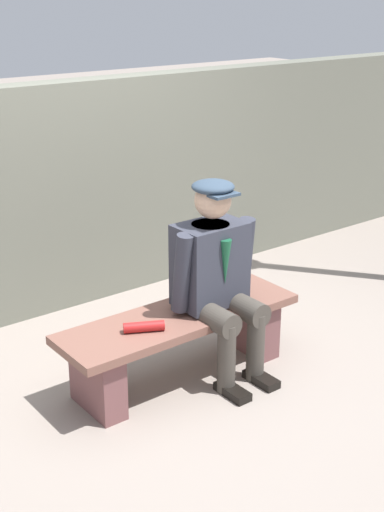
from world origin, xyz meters
TOP-DOWN VIEW (x-y plane):
  - ground_plane at (0.00, 0.00)m, footprint 30.00×30.00m
  - bench at (0.00, 0.00)m, footprint 1.53×0.46m
  - seated_man at (-0.23, 0.06)m, footprint 0.59×0.62m
  - rolled_magazine at (0.30, 0.06)m, footprint 0.23×0.16m
  - stadium_wall at (0.00, -1.43)m, footprint 12.00×0.24m

SIDE VIEW (x-z plane):
  - ground_plane at x=0.00m, z-range 0.00..0.00m
  - bench at x=0.00m, z-range 0.07..0.49m
  - rolled_magazine at x=0.30m, z-range 0.42..0.48m
  - seated_man at x=-0.23m, z-range 0.05..1.27m
  - stadium_wall at x=0.00m, z-range 0.00..1.64m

